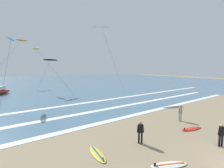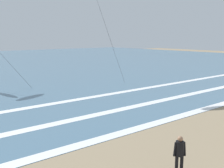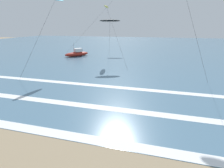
# 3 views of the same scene
# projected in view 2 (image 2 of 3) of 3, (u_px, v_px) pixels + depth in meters

# --- Properties ---
(wave_foam_shoreline) EXTENTS (43.75, 0.74, 0.01)m
(wave_foam_shoreline) POSITION_uv_depth(u_px,v_px,m) (158.00, 122.00, 17.21)
(wave_foam_shoreline) COLOR white
(wave_foam_shoreline) RESTS_ON ocean_surface
(wave_foam_mid_break) EXTENTS (49.43, 0.77, 0.01)m
(wave_foam_mid_break) POSITION_uv_depth(u_px,v_px,m) (82.00, 118.00, 18.16)
(wave_foam_mid_break) COLOR white
(wave_foam_mid_break) RESTS_ON ocean_surface
(wave_foam_outer_break) EXTENTS (59.14, 0.76, 0.01)m
(wave_foam_outer_break) POSITION_uv_depth(u_px,v_px,m) (81.00, 99.00, 23.59)
(wave_foam_outer_break) COLOR white
(wave_foam_outer_break) RESTS_ON ocean_surface
(surfer_left_near) EXTENTS (0.47, 0.35, 1.60)m
(surfer_left_near) POSITION_uv_depth(u_px,v_px,m) (180.00, 152.00, 10.56)
(surfer_left_near) COLOR black
(surfer_left_near) RESTS_ON ground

